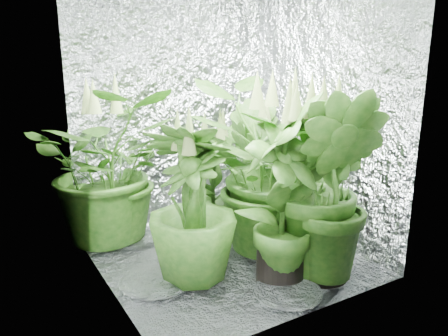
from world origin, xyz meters
name	(u,v)px	position (x,y,z in m)	size (l,w,h in m)	color
ground	(226,257)	(0.00, 0.00, 0.00)	(1.60, 1.60, 0.00)	silver
walls	(226,110)	(0.00, 0.00, 1.00)	(1.62, 1.62, 2.00)	silver
plant_a	(107,166)	(-0.59, 0.64, 0.57)	(1.14, 1.14, 1.20)	black
plant_b	(214,182)	(0.09, 0.33, 0.44)	(0.62, 0.62, 0.97)	black
plant_c	(252,162)	(0.56, 0.52, 0.48)	(0.58, 0.58, 1.04)	black
plant_d	(192,205)	(-0.33, -0.17, 0.48)	(0.75, 0.75, 1.04)	black
plant_e	(271,169)	(0.29, -0.10, 0.60)	(1.21, 1.21, 1.26)	black
plant_f	(283,193)	(0.11, -0.45, 0.56)	(0.82, 0.82, 1.21)	black
plant_g	(326,188)	(0.37, -0.53, 0.57)	(0.87, 0.87, 1.24)	black
circulation_fan	(280,211)	(0.58, 0.16, 0.17)	(0.17, 0.35, 0.40)	black
plant_label	(336,231)	(0.44, -0.56, 0.30)	(0.05, 0.01, 0.08)	white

